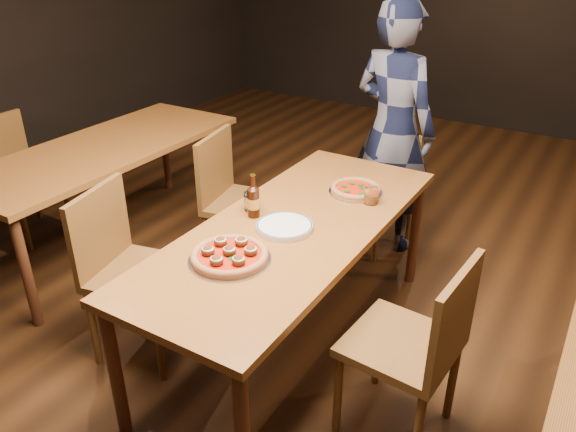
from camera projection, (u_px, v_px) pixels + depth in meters
The scene contains 15 objects.
ground at pixel (293, 342), 3.16m from camera, with size 9.00×9.00×0.00m, color black.
table_main at pixel (293, 237), 2.85m from camera, with size 0.80×2.00×0.75m.
table_left at pixel (104, 156), 3.87m from camera, with size 0.80×2.00×0.75m.
chair_main_nw at pixel (140, 273), 2.90m from camera, with size 0.45×0.45×0.97m, color brown, non-canonical shape.
chair_main_sw at pixel (246, 203), 3.65m from camera, with size 0.45×0.45×0.97m, color brown, non-canonical shape.
chair_main_e at pixel (401, 343), 2.43m from camera, with size 0.45×0.45×0.96m, color brown, non-canonical shape.
chair_end at pixel (377, 189), 3.95m from camera, with size 0.41×0.41×0.88m, color brown, non-canonical shape.
chair_nbr_left at pixel (23, 177), 4.08m from camera, with size 0.43×0.43×0.93m, color brown, non-canonical shape.
pizza_meatball at pixel (230, 255), 2.51m from camera, with size 0.37×0.37×0.07m.
pizza_margherita at pixel (356, 189), 3.16m from camera, with size 0.30×0.30×0.04m.
plate_stack at pixel (284, 227), 2.77m from camera, with size 0.28×0.28×0.03m, color white.
beer_bottle at pixel (253, 202), 2.86m from camera, with size 0.06×0.06×0.23m.
water_glass at pixel (252, 201), 2.95m from camera, with size 0.08×0.08×0.10m, color white.
amber_glass at pixel (371, 195), 3.02m from camera, with size 0.08×0.08×0.09m, color #A35712.
diner at pixel (393, 129), 3.82m from camera, with size 0.63×0.41×1.72m, color black.
Camera 1 is at (1.27, -2.14, 2.08)m, focal length 35.00 mm.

